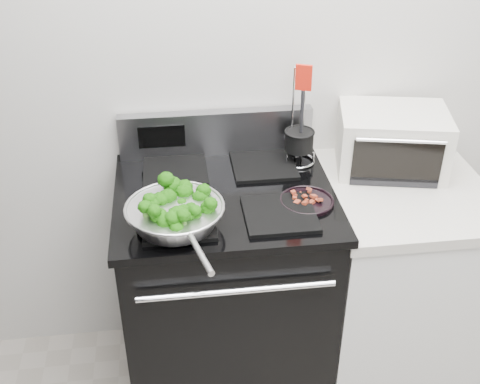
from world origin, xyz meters
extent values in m
cube|color=beige|center=(0.00, 1.75, 1.35)|extent=(4.00, 0.02, 2.70)
cube|color=black|center=(-0.30, 1.41, 0.46)|extent=(0.76, 0.66, 0.92)
cube|color=black|center=(-0.30, 1.41, 0.94)|extent=(0.79, 0.69, 0.03)
cube|color=#99999E|center=(-0.30, 1.72, 1.04)|extent=(0.76, 0.05, 0.18)
cube|color=black|center=(-0.47, 1.24, 0.96)|extent=(0.24, 0.24, 0.01)
cube|color=black|center=(-0.13, 1.24, 0.96)|extent=(0.24, 0.24, 0.01)
cube|color=black|center=(-0.47, 1.58, 0.96)|extent=(0.24, 0.24, 0.01)
cube|color=black|center=(-0.13, 1.58, 0.96)|extent=(0.24, 0.24, 0.01)
cube|color=white|center=(0.39, 1.41, 0.44)|extent=(0.60, 0.66, 0.88)
cube|color=beige|center=(0.39, 1.41, 0.90)|extent=(0.62, 0.68, 0.04)
torus|color=silver|center=(-0.48, 1.22, 1.03)|extent=(0.33, 0.33, 0.01)
cylinder|color=silver|center=(-0.42, 0.97, 1.02)|extent=(0.07, 0.20, 0.02)
cylinder|color=black|center=(-0.02, 1.31, 0.95)|extent=(0.19, 0.19, 0.01)
cylinder|color=black|center=(0.01, 1.60, 1.04)|extent=(0.11, 0.11, 0.08)
cylinder|color=black|center=(0.01, 1.60, 1.13)|extent=(0.02, 0.02, 0.24)
cube|color=red|center=(0.01, 1.60, 1.30)|extent=(0.06, 0.03, 0.10)
cube|color=beige|center=(0.37, 1.57, 1.04)|extent=(0.46, 0.38, 0.23)
cube|color=black|center=(0.37, 1.42, 1.03)|extent=(0.32, 0.08, 0.16)
camera|label=1|loc=(-0.48, -0.41, 2.09)|focal=45.00mm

